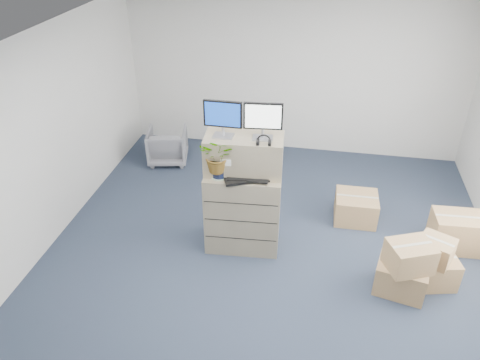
% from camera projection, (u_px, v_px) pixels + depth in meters
% --- Properties ---
extents(ground, '(7.00, 7.00, 0.00)m').
position_uv_depth(ground, '(265.00, 270.00, 6.06)').
color(ground, '#222F3E').
rests_on(ground, ground).
extents(wall_back, '(6.00, 0.02, 2.80)m').
position_uv_depth(wall_back, '(295.00, 77.00, 8.26)').
color(wall_back, silver).
rests_on(wall_back, ground).
extents(filing_cabinet_lower, '(1.01, 0.66, 1.14)m').
position_uv_depth(filing_cabinet_lower, '(243.00, 209.00, 6.24)').
color(filing_cabinet_lower, gray).
rests_on(filing_cabinet_lower, ground).
extents(filing_cabinet_upper, '(1.01, 0.55, 0.49)m').
position_uv_depth(filing_cabinet_upper, '(244.00, 154.00, 5.86)').
color(filing_cabinet_upper, gray).
rests_on(filing_cabinet_upper, filing_cabinet_lower).
extents(monitor_left, '(0.47, 0.18, 0.47)m').
position_uv_depth(monitor_left, '(223.00, 117.00, 5.60)').
color(monitor_left, '#99999E').
rests_on(monitor_left, filing_cabinet_upper).
extents(monitor_right, '(0.47, 0.20, 0.46)m').
position_uv_depth(monitor_right, '(263.00, 119.00, 5.55)').
color(monitor_right, '#99999E').
rests_on(monitor_right, filing_cabinet_upper).
extents(headphones, '(0.17, 0.03, 0.17)m').
position_uv_depth(headphones, '(264.00, 141.00, 5.53)').
color(headphones, black).
rests_on(headphones, filing_cabinet_upper).
extents(keyboard, '(0.62, 0.43, 0.03)m').
position_uv_depth(keyboard, '(247.00, 179.00, 5.80)').
color(keyboard, black).
rests_on(keyboard, filing_cabinet_lower).
extents(mouse, '(0.13, 0.11, 0.04)m').
position_uv_depth(mouse, '(270.00, 178.00, 5.80)').
color(mouse, silver).
rests_on(mouse, filing_cabinet_lower).
extents(water_bottle, '(0.09, 0.09, 0.30)m').
position_uv_depth(water_bottle, '(251.00, 162.00, 5.87)').
color(water_bottle, gray).
rests_on(water_bottle, filing_cabinet_lower).
extents(phone_dock, '(0.08, 0.07, 0.16)m').
position_uv_depth(phone_dock, '(238.00, 166.00, 5.99)').
color(phone_dock, silver).
rests_on(phone_dock, filing_cabinet_lower).
extents(external_drive, '(0.25, 0.20, 0.07)m').
position_uv_depth(external_drive, '(271.00, 168.00, 5.98)').
color(external_drive, black).
rests_on(external_drive, filing_cabinet_lower).
extents(tissue_box, '(0.26, 0.16, 0.09)m').
position_uv_depth(tissue_box, '(268.00, 164.00, 5.91)').
color(tissue_box, '#3F92D6').
rests_on(tissue_box, external_drive).
extents(potted_plant, '(0.50, 0.54, 0.45)m').
position_uv_depth(potted_plant, '(218.00, 159.00, 5.72)').
color(potted_plant, '#9AB28F').
rests_on(potted_plant, filing_cabinet_lower).
extents(office_chair, '(0.78, 0.75, 0.69)m').
position_uv_depth(office_chair, '(167.00, 144.00, 8.35)').
color(office_chair, slate).
rests_on(office_chair, ground).
extents(cardboard_boxes, '(2.02, 2.00, 0.75)m').
position_uv_depth(cardboard_boxes, '(414.00, 242.00, 6.11)').
color(cardboard_boxes, '#987D49').
rests_on(cardboard_boxes, ground).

